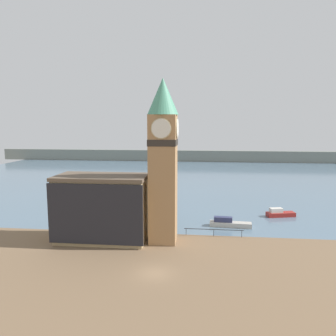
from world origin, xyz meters
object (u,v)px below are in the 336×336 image
(clock_tower, at_px, (163,157))
(boat_near, at_px, (229,223))
(pier_building, at_px, (102,208))
(mooring_bollard_near, at_px, (176,236))
(boat_far, at_px, (280,213))

(clock_tower, xyz_separation_m, boat_near, (10.05, 8.07, -11.80))
(pier_building, height_order, mooring_bollard_near, pier_building)
(boat_far, height_order, mooring_bollard_near, boat_far)
(clock_tower, height_order, pier_building, clock_tower)
(clock_tower, xyz_separation_m, pier_building, (-8.98, -0.34, -7.54))
(clock_tower, bearing_deg, mooring_bollard_near, 37.45)
(boat_far, relative_size, mooring_bollard_near, 7.66)
(boat_near, xyz_separation_m, boat_far, (9.84, 7.14, -0.00))
(clock_tower, distance_m, pier_building, 11.73)
(pier_building, bearing_deg, boat_far, 28.32)
(mooring_bollard_near, bearing_deg, clock_tower, -142.55)
(boat_near, height_order, boat_far, boat_near)
(pier_building, bearing_deg, mooring_bollard_near, 8.94)
(boat_near, relative_size, mooring_bollard_near, 9.83)
(clock_tower, relative_size, boat_far, 4.30)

